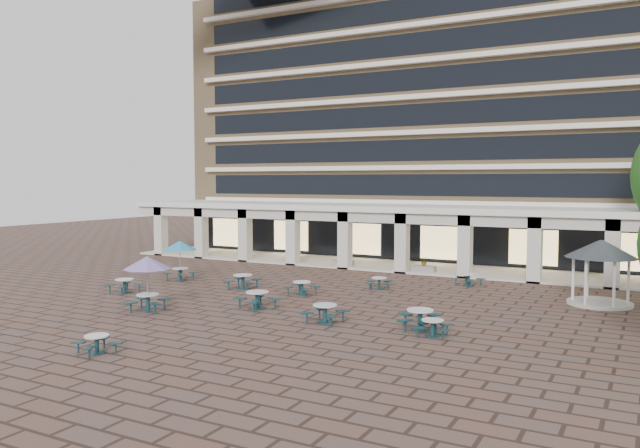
{
  "coord_description": "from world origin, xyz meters",
  "views": [
    {
      "loc": [
        16.84,
        -26.4,
        6.13
      ],
      "look_at": [
        0.98,
        3.0,
        3.8
      ],
      "focal_mm": 35.0,
      "sensor_mm": 36.0,
      "label": 1
    }
  ],
  "objects_px": {
    "picnic_table_0": "(125,285)",
    "gazebo": "(601,256)",
    "picnic_table_2": "(420,317)",
    "picnic_table_1": "(97,342)",
    "planter_left": "(343,260)",
    "planter_right": "(424,267)"
  },
  "relations": [
    {
      "from": "picnic_table_0",
      "to": "gazebo",
      "type": "xyz_separation_m",
      "value": [
        23.17,
        8.74,
        1.97
      ]
    },
    {
      "from": "picnic_table_1",
      "to": "planter_left",
      "type": "height_order",
      "value": "planter_left"
    },
    {
      "from": "gazebo",
      "to": "planter_left",
      "type": "relative_size",
      "value": 2.3
    },
    {
      "from": "picnic_table_0",
      "to": "picnic_table_2",
      "type": "relative_size",
      "value": 0.84
    },
    {
      "from": "picnic_table_1",
      "to": "planter_right",
      "type": "height_order",
      "value": "planter_right"
    },
    {
      "from": "gazebo",
      "to": "planter_right",
      "type": "bearing_deg",
      "value": 151.85
    },
    {
      "from": "gazebo",
      "to": "planter_right",
      "type": "xyz_separation_m",
      "value": [
        -11.07,
        5.92,
        -2.0
      ]
    },
    {
      "from": "picnic_table_1",
      "to": "picnic_table_2",
      "type": "bearing_deg",
      "value": 63.52
    },
    {
      "from": "planter_right",
      "to": "picnic_table_2",
      "type": "bearing_deg",
      "value": -71.76
    },
    {
      "from": "picnic_table_2",
      "to": "planter_right",
      "type": "relative_size",
      "value": 1.49
    },
    {
      "from": "picnic_table_1",
      "to": "picnic_table_2",
      "type": "height_order",
      "value": "picnic_table_2"
    },
    {
      "from": "picnic_table_1",
      "to": "picnic_table_2",
      "type": "relative_size",
      "value": 0.78
    },
    {
      "from": "planter_left",
      "to": "planter_right",
      "type": "relative_size",
      "value": 1.0
    },
    {
      "from": "picnic_table_1",
      "to": "picnic_table_2",
      "type": "xyz_separation_m",
      "value": [
        8.93,
        8.85,
        0.11
      ]
    },
    {
      "from": "picnic_table_0",
      "to": "gazebo",
      "type": "height_order",
      "value": "gazebo"
    },
    {
      "from": "planter_left",
      "to": "planter_right",
      "type": "height_order",
      "value": "planter_left"
    },
    {
      "from": "picnic_table_0",
      "to": "picnic_table_2",
      "type": "distance_m",
      "value": 17.06
    },
    {
      "from": "gazebo",
      "to": "picnic_table_1",
      "type": "bearing_deg",
      "value": -129.94
    },
    {
      "from": "picnic_table_2",
      "to": "gazebo",
      "type": "bearing_deg",
      "value": 36.96
    },
    {
      "from": "planter_right",
      "to": "gazebo",
      "type": "bearing_deg",
      "value": -28.15
    },
    {
      "from": "picnic_table_0",
      "to": "picnic_table_1",
      "type": "distance_m",
      "value": 12.3
    },
    {
      "from": "picnic_table_0",
      "to": "picnic_table_1",
      "type": "bearing_deg",
      "value": -38.79
    }
  ]
}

